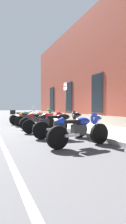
# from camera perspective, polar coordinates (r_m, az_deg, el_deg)

# --- Properties ---
(ground_plane) EXTENTS (140.00, 140.00, 0.00)m
(ground_plane) POSITION_cam_1_polar(r_m,az_deg,el_deg) (10.04, -2.30, -5.33)
(ground_plane) COLOR #424244
(sidewalk) EXTENTS (30.72, 2.83, 0.15)m
(sidewalk) POSITION_cam_1_polar(r_m,az_deg,el_deg) (10.63, 4.83, -4.54)
(sidewalk) COLOR gray
(sidewalk) RESTS_ON ground_plane
(motorcycle_grey_naked) EXTENTS (0.62, 2.13, 0.94)m
(motorcycle_grey_naked) POSITION_cam_1_polar(r_m,az_deg,el_deg) (14.24, -12.86, -1.46)
(motorcycle_grey_naked) COLOR black
(motorcycle_grey_naked) RESTS_ON ground_plane
(motorcycle_green_touring) EXTENTS (0.62, 2.12, 1.31)m
(motorcycle_green_touring) POSITION_cam_1_polar(r_m,az_deg,el_deg) (12.58, -12.87, -1.50)
(motorcycle_green_touring) COLOR black
(motorcycle_green_touring) RESTS_ON ground_plane
(motorcycle_orange_sport) EXTENTS (0.67, 2.06, 1.00)m
(motorcycle_orange_sport) POSITION_cam_1_polar(r_m,az_deg,el_deg) (11.11, -10.01, -1.86)
(motorcycle_orange_sport) COLOR black
(motorcycle_orange_sport) RESTS_ON ground_plane
(motorcycle_black_naked) EXTENTS (0.62, 2.05, 0.97)m
(motorcycle_black_naked) POSITION_cam_1_polar(r_m,az_deg,el_deg) (9.67, -8.16, -2.73)
(motorcycle_black_naked) COLOR black
(motorcycle_black_naked) RESTS_ON ground_plane
(motorcycle_red_sport) EXTENTS (0.67, 2.10, 1.07)m
(motorcycle_red_sport) POSITION_cam_1_polar(r_m,az_deg,el_deg) (8.17, -5.21, -2.82)
(motorcycle_red_sport) COLOR black
(motorcycle_red_sport) RESTS_ON ground_plane
(motorcycle_black_sport) EXTENTS (0.63, 2.16, 1.07)m
(motorcycle_black_sport) POSITION_cam_1_polar(r_m,az_deg,el_deg) (6.74, -0.07, -3.71)
(motorcycle_black_sport) COLOR black
(motorcycle_black_sport) RESTS_ON ground_plane
(motorcycle_blue_sport) EXTENTS (0.62, 2.20, 1.01)m
(motorcycle_blue_sport) POSITION_cam_1_polar(r_m,az_deg,el_deg) (5.38, 6.29, -5.30)
(motorcycle_blue_sport) COLOR black
(motorcycle_blue_sport) RESTS_ON ground_plane
(parking_sign) EXTENTS (0.36, 0.07, 2.52)m
(parking_sign) POSITION_cam_1_polar(r_m,az_deg,el_deg) (10.10, 0.81, 4.80)
(parking_sign) COLOR #4C4C51
(parking_sign) RESTS_ON sidewalk
(barrel_planter) EXTENTS (0.68, 0.68, 0.95)m
(barrel_planter) POSITION_cam_1_polar(r_m,az_deg,el_deg) (13.69, -4.56, -1.25)
(barrel_planter) COLOR brown
(barrel_planter) RESTS_ON sidewalk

